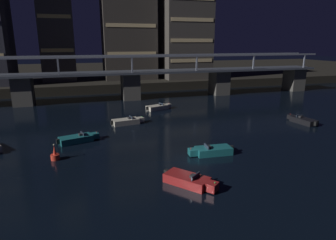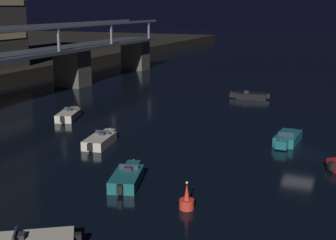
{
  "view_description": "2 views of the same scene",
  "coord_description": "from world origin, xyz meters",
  "px_view_note": "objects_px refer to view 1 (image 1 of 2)",
  "views": [
    {
      "loc": [
        -10.67,
        -26.26,
        12.03
      ],
      "look_at": [
        1.4,
        13.2,
        1.06
      ],
      "focal_mm": 31.37,
      "sensor_mm": 36.0,
      "label": 1
    },
    {
      "loc": [
        -37.92,
        -4.19,
        11.86
      ],
      "look_at": [
        1.7,
        12.52,
        1.33
      ],
      "focal_mm": 49.66,
      "sensor_mm": 36.0,
      "label": 2
    }
  ],
  "objects_px": {
    "speedboat_near_left": "(212,151)",
    "speedboat_near_right": "(189,180)",
    "speedboat_mid_right": "(158,107)",
    "tower_west_tall": "(54,1)",
    "channel_buoy": "(55,156)",
    "speedboat_near_center": "(127,121)",
    "speedboat_mid_left": "(78,139)",
    "speedboat_far_center": "(302,120)",
    "river_bridge": "(130,80)",
    "tower_east_tall": "(185,30)",
    "tower_central": "(128,12)"
  },
  "relations": [
    {
      "from": "river_bridge",
      "to": "speedboat_mid_right",
      "type": "height_order",
      "value": "river_bridge"
    },
    {
      "from": "tower_east_tall",
      "to": "speedboat_near_left",
      "type": "height_order",
      "value": "tower_east_tall"
    },
    {
      "from": "speedboat_near_center",
      "to": "speedboat_mid_left",
      "type": "height_order",
      "value": "same"
    },
    {
      "from": "speedboat_mid_left",
      "to": "tower_west_tall",
      "type": "bearing_deg",
      "value": 94.51
    },
    {
      "from": "tower_central",
      "to": "speedboat_near_left",
      "type": "height_order",
      "value": "tower_central"
    },
    {
      "from": "speedboat_near_right",
      "to": "speedboat_mid_right",
      "type": "bearing_deg",
      "value": 80.02
    },
    {
      "from": "speedboat_near_left",
      "to": "speedboat_mid_left",
      "type": "xyz_separation_m",
      "value": [
        -14.16,
        8.64,
        0.0
      ]
    },
    {
      "from": "speedboat_near_right",
      "to": "tower_east_tall",
      "type": "bearing_deg",
      "value": 70.37
    },
    {
      "from": "speedboat_near_left",
      "to": "tower_east_tall",
      "type": "bearing_deg",
      "value": 73.21
    },
    {
      "from": "tower_west_tall",
      "to": "speedboat_near_left",
      "type": "relative_size",
      "value": 7.69
    },
    {
      "from": "speedboat_near_center",
      "to": "tower_west_tall",
      "type": "bearing_deg",
      "value": 104.98
    },
    {
      "from": "tower_east_tall",
      "to": "channel_buoy",
      "type": "distance_m",
      "value": 59.79
    },
    {
      "from": "tower_central",
      "to": "channel_buoy",
      "type": "distance_m",
      "value": 56.93
    },
    {
      "from": "speedboat_near_left",
      "to": "speedboat_mid_left",
      "type": "distance_m",
      "value": 16.59
    },
    {
      "from": "river_bridge",
      "to": "tower_east_tall",
      "type": "relative_size",
      "value": 3.46
    },
    {
      "from": "tower_east_tall",
      "to": "speedboat_near_center",
      "type": "bearing_deg",
      "value": -121.63
    },
    {
      "from": "tower_west_tall",
      "to": "channel_buoy",
      "type": "distance_m",
      "value": 56.99
    },
    {
      "from": "speedboat_near_left",
      "to": "speedboat_near_right",
      "type": "distance_m",
      "value": 7.8
    },
    {
      "from": "channel_buoy",
      "to": "speedboat_near_center",
      "type": "bearing_deg",
      "value": 50.8
    },
    {
      "from": "speedboat_near_left",
      "to": "channel_buoy",
      "type": "distance_m",
      "value": 16.83
    },
    {
      "from": "tower_west_tall",
      "to": "speedboat_near_center",
      "type": "xyz_separation_m",
      "value": [
        10.96,
        -40.98,
        -21.73
      ]
    },
    {
      "from": "speedboat_near_left",
      "to": "speedboat_near_center",
      "type": "distance_m",
      "value": 16.61
    },
    {
      "from": "speedboat_near_right",
      "to": "speedboat_mid_left",
      "type": "xyz_separation_m",
      "value": [
        -9.18,
        14.63,
        0.0
      ]
    },
    {
      "from": "river_bridge",
      "to": "channel_buoy",
      "type": "height_order",
      "value": "river_bridge"
    },
    {
      "from": "channel_buoy",
      "to": "river_bridge",
      "type": "bearing_deg",
      "value": 66.71
    },
    {
      "from": "tower_east_tall",
      "to": "speedboat_near_right",
      "type": "xyz_separation_m",
      "value": [
        -20.57,
        -57.65,
        -14.77
      ]
    },
    {
      "from": "speedboat_mid_right",
      "to": "channel_buoy",
      "type": "height_order",
      "value": "channel_buoy"
    },
    {
      "from": "speedboat_mid_right",
      "to": "river_bridge",
      "type": "bearing_deg",
      "value": 104.55
    },
    {
      "from": "tower_central",
      "to": "speedboat_far_center",
      "type": "distance_m",
      "value": 53.62
    },
    {
      "from": "tower_east_tall",
      "to": "speedboat_far_center",
      "type": "relative_size",
      "value": 5.02
    },
    {
      "from": "river_bridge",
      "to": "speedboat_far_center",
      "type": "bearing_deg",
      "value": -51.36
    },
    {
      "from": "speedboat_near_center",
      "to": "speedboat_near_right",
      "type": "height_order",
      "value": "same"
    },
    {
      "from": "speedboat_near_center",
      "to": "channel_buoy",
      "type": "distance_m",
      "value": 15.11
    },
    {
      "from": "river_bridge",
      "to": "speedboat_mid_right",
      "type": "distance_m",
      "value": 12.64
    },
    {
      "from": "speedboat_mid_right",
      "to": "tower_west_tall",
      "type": "bearing_deg",
      "value": 118.89
    },
    {
      "from": "speedboat_near_left",
      "to": "speedboat_mid_right",
      "type": "bearing_deg",
      "value": 89.57
    },
    {
      "from": "speedboat_near_left",
      "to": "speedboat_mid_left",
      "type": "relative_size",
      "value": 1.01
    },
    {
      "from": "speedboat_far_center",
      "to": "speedboat_mid_left",
      "type": "bearing_deg",
      "value": 178.53
    },
    {
      "from": "tower_west_tall",
      "to": "speedboat_near_left",
      "type": "height_order",
      "value": "tower_west_tall"
    },
    {
      "from": "speedboat_mid_right",
      "to": "speedboat_near_right",
      "type": "bearing_deg",
      "value": -99.98
    },
    {
      "from": "speedboat_mid_right",
      "to": "channel_buoy",
      "type": "distance_m",
      "value": 25.98
    },
    {
      "from": "speedboat_near_left",
      "to": "tower_west_tall",
      "type": "bearing_deg",
      "value": 107.71
    },
    {
      "from": "tower_west_tall",
      "to": "channel_buoy",
      "type": "height_order",
      "value": "tower_west_tall"
    },
    {
      "from": "tower_east_tall",
      "to": "speedboat_near_left",
      "type": "xyz_separation_m",
      "value": [
        -15.58,
        -51.65,
        -14.77
      ]
    },
    {
      "from": "tower_east_tall",
      "to": "tower_west_tall",
      "type": "bearing_deg",
      "value": 172.48
    },
    {
      "from": "speedboat_near_center",
      "to": "speedboat_mid_left",
      "type": "bearing_deg",
      "value": -138.22
    },
    {
      "from": "river_bridge",
      "to": "channel_buoy",
      "type": "xyz_separation_m",
      "value": [
        -13.62,
        -31.65,
        -3.6
      ]
    },
    {
      "from": "tower_west_tall",
      "to": "speedboat_mid_right",
      "type": "distance_m",
      "value": 43.27
    },
    {
      "from": "speedboat_near_right",
      "to": "speedboat_far_center",
      "type": "height_order",
      "value": "same"
    },
    {
      "from": "tower_east_tall",
      "to": "speedboat_mid_left",
      "type": "distance_m",
      "value": 54.34
    }
  ]
}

